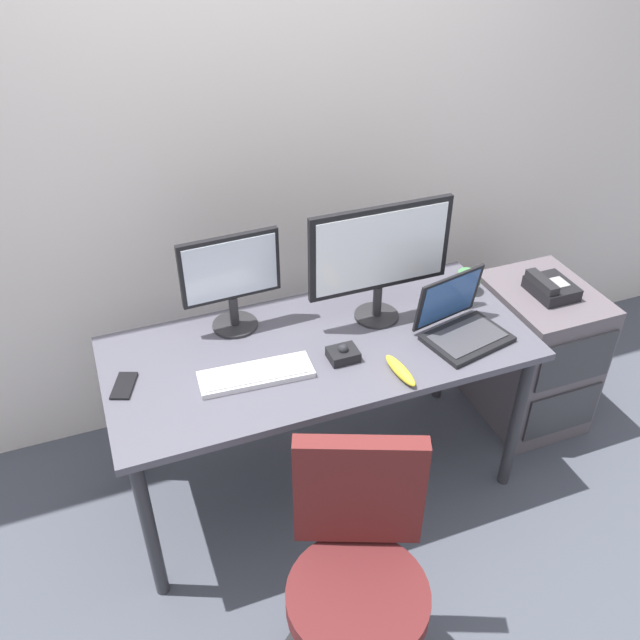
# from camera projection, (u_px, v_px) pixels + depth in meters

# --- Properties ---
(ground_plane) EXTENTS (8.00, 8.00, 0.00)m
(ground_plane) POSITION_uv_depth(u_px,v_px,m) (320.00, 477.00, 3.02)
(ground_plane) COLOR #454954
(back_wall) EXTENTS (6.00, 0.10, 2.80)m
(back_wall) POSITION_uv_depth(u_px,v_px,m) (258.00, 118.00, 2.75)
(back_wall) COLOR silver
(back_wall) RESTS_ON ground
(desk) EXTENTS (1.63, 0.73, 0.75)m
(desk) POSITION_uv_depth(u_px,v_px,m) (320.00, 361.00, 2.64)
(desk) COLOR #4D4B57
(desk) RESTS_ON ground
(file_cabinet) EXTENTS (0.42, 0.53, 0.70)m
(file_cabinet) POSITION_uv_depth(u_px,v_px,m) (533.00, 354.00, 3.18)
(file_cabinet) COLOR #5B5259
(file_cabinet) RESTS_ON ground
(desk_phone) EXTENTS (0.17, 0.20, 0.09)m
(desk_phone) POSITION_uv_depth(u_px,v_px,m) (550.00, 287.00, 2.95)
(desk_phone) COLOR black
(desk_phone) RESTS_ON file_cabinet
(office_chair) EXTENTS (0.53, 0.55, 0.92)m
(office_chair) POSITION_uv_depth(u_px,v_px,m) (357.00, 588.00, 2.12)
(office_chair) COLOR black
(office_chair) RESTS_ON ground
(monitor_main) EXTENTS (0.58, 0.18, 0.49)m
(monitor_main) POSITION_uv_depth(u_px,v_px,m) (380.00, 254.00, 2.58)
(monitor_main) COLOR #262628
(monitor_main) RESTS_ON desk
(monitor_side) EXTENTS (0.39, 0.18, 0.40)m
(monitor_side) POSITION_uv_depth(u_px,v_px,m) (231.00, 277.00, 2.56)
(monitor_side) COLOR #262628
(monitor_side) RESTS_ON desk
(keyboard) EXTENTS (0.42, 0.16, 0.03)m
(keyboard) POSITION_uv_depth(u_px,v_px,m) (256.00, 374.00, 2.43)
(keyboard) COLOR silver
(keyboard) RESTS_ON desk
(laptop) EXTENTS (0.36, 0.32, 0.24)m
(laptop) POSITION_uv_depth(u_px,v_px,m) (460.00, 323.00, 2.62)
(laptop) COLOR black
(laptop) RESTS_ON desk
(trackball_mouse) EXTENTS (0.11, 0.09, 0.07)m
(trackball_mouse) POSITION_uv_depth(u_px,v_px,m) (343.00, 354.00, 2.51)
(trackball_mouse) COLOR black
(trackball_mouse) RESTS_ON desk
(coffee_mug) EXTENTS (0.09, 0.08, 0.10)m
(coffee_mug) POSITION_uv_depth(u_px,v_px,m) (467.00, 282.00, 2.87)
(coffee_mug) COLOR #47824C
(coffee_mug) RESTS_ON desk
(cell_phone) EXTENTS (0.12, 0.16, 0.01)m
(cell_phone) POSITION_uv_depth(u_px,v_px,m) (124.00, 386.00, 2.39)
(cell_phone) COLOR black
(cell_phone) RESTS_ON desk
(banana) EXTENTS (0.06, 0.19, 0.04)m
(banana) POSITION_uv_depth(u_px,v_px,m) (400.00, 370.00, 2.44)
(banana) COLOR yellow
(banana) RESTS_ON desk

